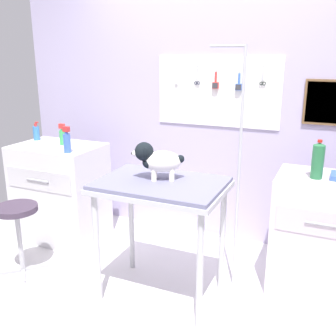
{
  "coord_description": "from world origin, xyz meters",
  "views": [
    {
      "loc": [
        1.12,
        -2.22,
        1.75
      ],
      "look_at": [
        0.09,
        0.11,
        1.0
      ],
      "focal_mm": 41.84,
      "sensor_mm": 36.0,
      "label": 1
    }
  ],
  "objects": [
    {
      "name": "cabinet_right",
      "position": [
        1.08,
        0.67,
        0.45
      ],
      "size": [
        0.68,
        0.54,
        0.9
      ],
      "color": "silver",
      "rests_on": "ground"
    },
    {
      "name": "pump_bottle_white",
      "position": [
        -1.59,
        0.71,
        1.0
      ],
      "size": [
        0.06,
        0.06,
        0.18
      ],
      "color": "#3676BE",
      "rests_on": "counter_left"
    },
    {
      "name": "dog",
      "position": [
        -0.01,
        0.15,
        1.04
      ],
      "size": [
        0.36,
        0.26,
        0.27
      ],
      "color": "white",
      "rests_on": "grooming_table"
    },
    {
      "name": "ground",
      "position": [
        0.0,
        0.0,
        -0.02
      ],
      "size": [
        4.4,
        4.0,
        0.04
      ],
      "primitive_type": "cube",
      "color": "silver"
    },
    {
      "name": "rear_wall_panel",
      "position": [
        0.01,
        1.28,
        1.16
      ],
      "size": [
        4.0,
        0.11,
        2.3
      ],
      "color": "#ADA2C5",
      "rests_on": "ground"
    },
    {
      "name": "grooming_arm",
      "position": [
        0.49,
        0.45,
        0.85
      ],
      "size": [
        0.3,
        0.11,
        1.8
      ],
      "color": "#B7B7BC",
      "rests_on": "ground"
    },
    {
      "name": "soda_bottle",
      "position": [
        1.01,
        0.62,
        1.03
      ],
      "size": [
        0.08,
        0.08,
        0.28
      ],
      "color": "#276C3E",
      "rests_on": "cabinet_right"
    },
    {
      "name": "spray_bottle_short",
      "position": [
        -0.99,
        0.42,
        1.02
      ],
      "size": [
        0.06,
        0.06,
        0.23
      ],
      "color": "#3E67BF",
      "rests_on": "counter_left"
    },
    {
      "name": "counter_left",
      "position": [
        -1.26,
        0.61,
        0.46
      ],
      "size": [
        0.8,
        0.58,
        0.93
      ],
      "color": "silver",
      "rests_on": "ground"
    },
    {
      "name": "stool",
      "position": [
        -1.16,
        -0.06,
        0.47
      ],
      "size": [
        0.33,
        0.33,
        0.58
      ],
      "color": "#9E9EA3",
      "rests_on": "ground"
    },
    {
      "name": "detangler_spray",
      "position": [
        -1.22,
        0.65,
        1.01
      ],
      "size": [
        0.06,
        0.06,
        0.2
      ],
      "color": "#3AA859",
      "rests_on": "counter_left"
    },
    {
      "name": "grooming_table",
      "position": [
        0.03,
        0.12,
        0.79
      ],
      "size": [
        0.89,
        0.62,
        0.9
      ],
      "color": "#B7B7BC",
      "rests_on": "ground"
    }
  ]
}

